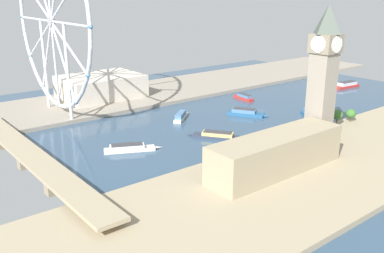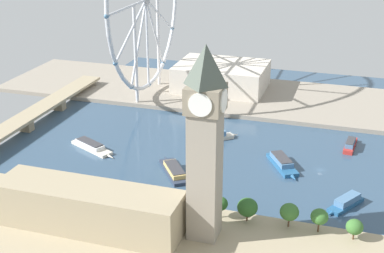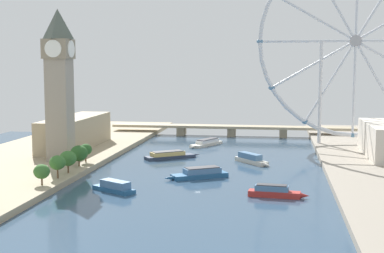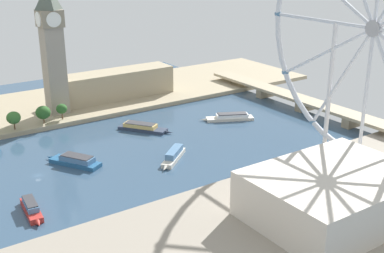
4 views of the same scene
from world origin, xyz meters
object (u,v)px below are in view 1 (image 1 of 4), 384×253
(tour_boat_4, at_px, (346,85))
(tour_boat_6, at_px, (181,116))
(tour_boat_2, at_px, (243,97))
(river_bridge, at_px, (30,156))
(tour_boat_5, at_px, (216,135))
(ferris_wheel, at_px, (51,22))
(riverside_hall, at_px, (101,86))
(tour_boat_3, at_px, (310,114))
(clock_tower, at_px, (323,75))
(parliament_block, at_px, (276,153))
(tour_boat_1, at_px, (129,148))
(tour_boat_0, at_px, (246,113))

(tour_boat_4, distance_m, tour_boat_6, 201.97)
(tour_boat_2, bearing_deg, river_bridge, 105.56)
(river_bridge, height_order, tour_boat_5, river_bridge)
(ferris_wheel, relative_size, tour_boat_6, 5.32)
(riverside_hall, height_order, tour_boat_2, riverside_hall)
(tour_boat_4, relative_size, tour_boat_6, 1.45)
(river_bridge, height_order, tour_boat_3, river_bridge)
(tour_boat_6, bearing_deg, clock_tower, -116.39)
(ferris_wheel, xyz_separation_m, riverside_hall, (26.99, -50.60, -60.32))
(parliament_block, bearing_deg, tour_boat_1, 27.24)
(clock_tower, xyz_separation_m, tour_boat_2, (121.63, -57.40, -45.34))
(parliament_block, bearing_deg, ferris_wheel, 13.82)
(clock_tower, distance_m, tour_boat_6, 119.09)
(clock_tower, xyz_separation_m, parliament_block, (-10.13, 50.28, -34.44))
(ferris_wheel, distance_m, tour_boat_6, 119.82)
(clock_tower, bearing_deg, tour_boat_4, -62.45)
(tour_boat_1, height_order, tour_boat_6, tour_boat_6)
(tour_boat_3, bearing_deg, tour_boat_2, -147.91)
(riverside_hall, xyz_separation_m, tour_boat_4, (-108.73, -221.10, -10.27))
(tour_boat_0, bearing_deg, riverside_hall, 178.87)
(tour_boat_1, relative_size, tour_boat_6, 1.37)
(tour_boat_3, xyz_separation_m, tour_boat_6, (58.41, 83.59, 0.20))
(riverside_hall, height_order, tour_boat_0, riverside_hall)
(tour_boat_2, height_order, tour_boat_5, tour_boat_2)
(tour_boat_2, xyz_separation_m, tour_boat_6, (-14.35, 82.56, 0.18))
(riverside_hall, distance_m, tour_boat_6, 95.99)
(parliament_block, relative_size, tour_boat_6, 3.28)
(river_bridge, bearing_deg, ferris_wheel, -31.33)
(riverside_hall, height_order, tour_boat_4, riverside_hall)
(river_bridge, xyz_separation_m, tour_boat_2, (36.35, -206.67, -4.23))
(tour_boat_0, xyz_separation_m, tour_boat_6, (23.96, 46.82, 0.13))
(tour_boat_0, height_order, tour_boat_6, tour_boat_6)
(clock_tower, bearing_deg, ferris_wheel, 28.80)
(tour_boat_0, height_order, tour_boat_3, tour_boat_0)
(tour_boat_0, bearing_deg, tour_boat_4, 62.49)
(ferris_wheel, relative_size, tour_boat_4, 3.67)
(clock_tower, relative_size, river_bridge, 0.44)
(ferris_wheel, xyz_separation_m, tour_boat_5, (-117.10, -61.58, -71.22))
(parliament_block, bearing_deg, tour_boat_5, -13.80)
(clock_tower, distance_m, ferris_wheel, 199.82)
(river_bridge, distance_m, tour_boat_4, 325.58)
(riverside_hall, height_order, tour_boat_3, riverside_hall)
(riverside_hall, distance_m, tour_boat_3, 183.90)
(ferris_wheel, distance_m, tour_boat_4, 292.38)
(tour_boat_1, bearing_deg, tour_boat_2, 44.48)
(parliament_block, distance_m, tour_boat_6, 120.56)
(clock_tower, height_order, river_bridge, clock_tower)
(riverside_hall, xyz_separation_m, tour_boat_0, (-117.32, -66.54, -10.58))
(ferris_wheel, bearing_deg, tour_boat_2, -108.79)
(clock_tower, relative_size, riverside_hall, 1.25)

